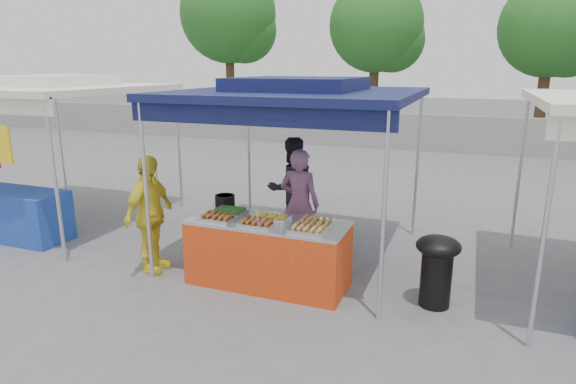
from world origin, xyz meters
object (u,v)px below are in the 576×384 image
(wok_burner, at_px, (437,265))
(helper_man, at_px, (291,188))
(cooking_pot, at_px, (225,201))
(vendor_woman, at_px, (299,204))
(customer_person, at_px, (150,214))
(vendor_table, at_px, (268,253))

(wok_burner, height_order, helper_man, helper_man)
(cooking_pot, bearing_deg, helper_man, 71.62)
(vendor_woman, distance_m, customer_person, 2.07)
(cooking_pot, distance_m, vendor_woman, 1.07)
(vendor_woman, height_order, customer_person, vendor_woman)
(cooking_pot, distance_m, wok_burner, 2.88)
(cooking_pot, xyz_separation_m, customer_person, (-0.84, -0.55, -0.13))
(wok_burner, relative_size, helper_man, 0.52)
(vendor_table, distance_m, customer_person, 1.70)
(vendor_woman, bearing_deg, vendor_table, 87.63)
(cooking_pot, height_order, customer_person, customer_person)
(wok_burner, xyz_separation_m, helper_man, (-2.39, 1.58, 0.32))
(helper_man, bearing_deg, cooking_pot, 27.00)
(cooking_pot, relative_size, vendor_woman, 0.17)
(wok_burner, bearing_deg, helper_man, 156.70)
(cooking_pot, bearing_deg, wok_burner, -4.22)
(vendor_table, relative_size, cooking_pot, 7.33)
(cooking_pot, height_order, wok_burner, cooking_pot)
(cooking_pot, bearing_deg, customer_person, -146.72)
(cooking_pot, relative_size, customer_person, 0.17)
(wok_burner, distance_m, vendor_woman, 2.17)
(cooking_pot, height_order, helper_man, helper_man)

